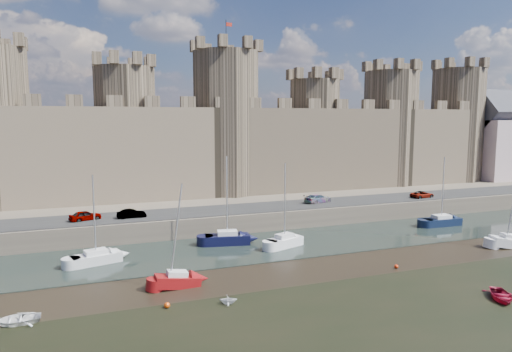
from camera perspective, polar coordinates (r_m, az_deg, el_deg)
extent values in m
plane|color=black|center=(34.53, 17.61, -18.58)|extent=(160.00, 160.00, 0.00)
cube|color=black|center=(54.18, 1.72, -8.64)|extent=(160.00, 12.00, 0.08)
cube|color=#4C443A|center=(87.62, -7.10, -1.77)|extent=(160.00, 60.00, 2.50)
cube|color=black|center=(62.72, -1.69, -4.09)|extent=(160.00, 7.00, 0.10)
cube|color=#42382B|center=(75.11, -5.11, 3.10)|extent=(100.00, 9.00, 14.00)
cylinder|color=#42382B|center=(72.58, -15.91, 5.09)|extent=(9.00, 9.00, 20.00)
cylinder|color=#42382B|center=(75.47, -3.67, 6.55)|extent=(11.00, 11.00, 23.00)
cylinder|color=black|center=(76.61, -3.76, 17.08)|extent=(0.10, 0.10, 5.00)
cube|color=#9F2015|center=(77.08, -3.40, 18.39)|extent=(1.00, 0.03, 0.60)
cylinder|color=#42382B|center=(81.53, 7.23, 5.15)|extent=(9.00, 9.00, 19.00)
cylinder|color=#42382B|center=(89.99, 16.36, 5.74)|extent=(10.00, 10.00, 21.00)
cylinder|color=#42382B|center=(100.33, 23.78, 5.83)|extent=(10.00, 10.00, 22.00)
cube|color=#C0A4A6|center=(104.86, 27.55, 2.92)|extent=(8.50, 9.00, 12.00)
cube|color=#38383F|center=(104.67, 27.80, 7.07)|extent=(8.50, 9.05, 9.05)
imported|color=gray|center=(59.20, -20.57, -4.66)|extent=(4.00, 2.64, 1.27)
imported|color=gray|center=(58.81, -15.30, -4.58)|extent=(3.57, 1.38, 1.16)
imported|color=gray|center=(67.71, 7.75, -2.79)|extent=(4.89, 3.17, 1.32)
imported|color=gray|center=(75.75, 20.06, -2.19)|extent=(4.08, 2.23, 1.08)
cube|color=silver|center=(50.14, -19.35, -9.73)|extent=(5.22, 3.12, 1.00)
cube|color=silver|center=(49.94, -19.38, -8.93)|extent=(2.45, 1.86, 0.45)
cylinder|color=silver|center=(49.04, -19.57, -4.61)|extent=(0.14, 0.14, 8.15)
cube|color=black|center=(54.40, -3.61, -7.92)|extent=(5.49, 2.98, 1.14)
cube|color=silver|center=(54.19, -3.62, -7.08)|extent=(2.54, 1.83, 0.52)
cylinder|color=silver|center=(53.28, -3.65, -2.51)|extent=(0.14, 0.14, 9.29)
cube|color=white|center=(53.37, 3.58, -8.27)|extent=(4.83, 3.18, 1.06)
cube|color=silver|center=(53.17, 3.58, -7.47)|extent=(2.30, 1.83, 0.48)
cylinder|color=silver|center=(52.28, 3.62, -3.12)|extent=(0.14, 0.14, 8.67)
cube|color=black|center=(68.58, 22.15, -5.32)|extent=(5.48, 2.25, 1.04)
cube|color=silver|center=(68.43, 22.18, -4.70)|extent=(2.45, 1.54, 0.47)
cylinder|color=silver|center=(67.75, 22.34, -1.38)|extent=(0.14, 0.14, 8.48)
cube|color=maroon|center=(41.96, -9.80, -12.86)|extent=(4.03, 1.72, 1.01)
cube|color=silver|center=(41.72, -9.82, -11.92)|extent=(1.81, 1.16, 0.46)
cylinder|color=silver|center=(40.62, -9.94, -6.71)|extent=(0.14, 0.14, 8.26)
cube|color=white|center=(60.91, 29.20, -7.31)|extent=(4.83, 2.94, 1.06)
cube|color=silver|center=(60.73, 29.24, -6.60)|extent=(2.27, 1.74, 0.48)
imported|color=white|center=(37.97, -3.50, -15.17)|extent=(1.87, 1.79, 0.77)
imported|color=maroon|center=(43.69, 28.31, -13.04)|extent=(3.84, 4.16, 0.70)
imported|color=silver|center=(38.78, -27.66, -15.62)|extent=(3.17, 2.30, 0.64)
sphere|color=#DD4409|center=(37.92, -11.06, -15.57)|extent=(0.47, 0.47, 0.47)
sphere|color=red|center=(48.31, 17.13, -10.75)|extent=(0.40, 0.40, 0.40)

